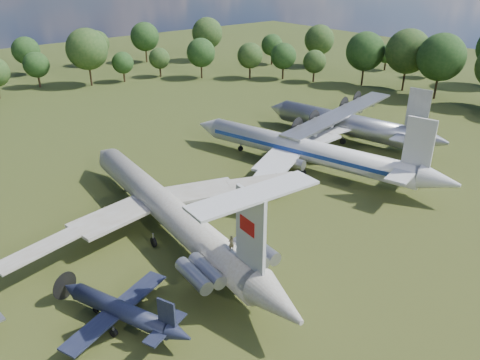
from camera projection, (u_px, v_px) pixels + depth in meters
ground at (199, 220)px, 60.57m from camera, size 300.00×300.00×0.00m
il62_airliner at (167, 214)px, 56.86m from camera, size 42.56×53.48×4.99m
tu104_jet at (305, 154)px, 74.36m from camera, size 48.53×57.09×4.91m
an12_transport at (345, 126)px, 86.20m from camera, size 41.49×44.61×5.05m
small_prop_west at (122, 314)px, 42.83m from camera, size 17.47×19.91×2.43m
person_on_il62 at (231, 243)px, 45.08m from camera, size 0.66×0.49×1.65m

